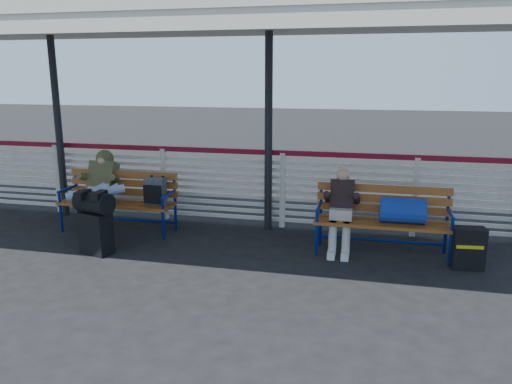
% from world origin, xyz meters
% --- Properties ---
extents(ground, '(60.00, 60.00, 0.00)m').
position_xyz_m(ground, '(0.00, 0.00, 0.00)').
color(ground, black).
rests_on(ground, ground).
extents(fence, '(12.08, 0.08, 1.24)m').
position_xyz_m(fence, '(0.00, 1.90, 0.66)').
color(fence, silver).
rests_on(fence, ground).
extents(canopy, '(12.60, 3.60, 3.16)m').
position_xyz_m(canopy, '(-0.00, 0.87, 3.04)').
color(canopy, silver).
rests_on(canopy, ground).
extents(luggage_stack, '(0.58, 0.43, 0.87)m').
position_xyz_m(luggage_stack, '(-0.24, 0.13, 0.47)').
color(luggage_stack, black).
rests_on(luggage_stack, ground).
extents(bench_left, '(1.80, 0.56, 0.92)m').
position_xyz_m(bench_left, '(-0.28, 1.17, 0.58)').
color(bench_left, '#93601C').
rests_on(bench_left, ground).
extents(bench_right, '(1.80, 0.56, 0.92)m').
position_xyz_m(bench_right, '(3.65, 1.00, 0.59)').
color(bench_right, '#93601C').
rests_on(bench_right, ground).
extents(traveler_man, '(0.94, 1.64, 0.77)m').
position_xyz_m(traveler_man, '(-0.59, 0.82, 0.72)').
color(traveler_man, '#8FA4C1').
rests_on(traveler_man, ground).
extents(companion_person, '(0.32, 0.66, 1.15)m').
position_xyz_m(companion_person, '(2.98, 0.99, 0.60)').
color(companion_person, '#B6B1A5').
rests_on(companion_person, ground).
extents(suitcase_side, '(0.41, 0.27, 0.54)m').
position_xyz_m(suitcase_side, '(4.58, 0.70, 0.27)').
color(suitcase_side, black).
rests_on(suitcase_side, ground).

